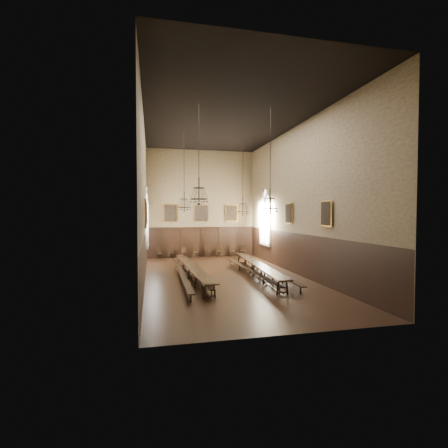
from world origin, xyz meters
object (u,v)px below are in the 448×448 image
object	(u,v)px
bench_right_inner	(250,272)
chandelier_back_right	(243,206)
chair_1	(171,255)
chair_3	(196,254)
bench_left_outer	(182,275)
bench_left_inner	(200,274)
chair_5	(219,253)
chair_0	(159,256)
chandelier_front_right	(270,201)
chandelier_front_left	(199,193)
chair_7	(243,253)
chair_4	(208,254)
chandelier_back_left	(184,202)
table_right	(257,270)
chair_6	(232,253)
bench_right_outer	(268,271)
chair_2	(184,255)
table_left	(192,273)

from	to	relation	value
bench_right_inner	chandelier_back_right	distance (m)	4.64
chair_1	chair_3	distance (m)	2.01
bench_left_outer	bench_left_inner	xyz separation A→B (m)	(1.10, 0.36, -0.02)
chair_1	bench_right_inner	bearing A→B (deg)	-54.33
chair_5	chair_0	bearing A→B (deg)	-160.73
chandelier_front_right	chandelier_front_left	bearing A→B (deg)	174.36
bench_right_inner	chair_7	world-z (taller)	chair_7
chair_0	chair_4	world-z (taller)	chair_4
bench_left_inner	chandelier_back_left	xyz separation A→B (m)	(-0.62, 2.78, 4.16)
table_right	chair_6	size ratio (longest dim) A/B	9.90
table_right	chandelier_front_left	size ratio (longest dim) A/B	2.08
table_right	chair_5	distance (m)	8.58
chandelier_back_left	bench_left_outer	bearing A→B (deg)	-98.67
bench_right_inner	chair_5	xyz separation A→B (m)	(-0.05, 8.65, 0.04)
bench_right_outer	chair_6	world-z (taller)	chair_6
chair_5	chandelier_front_right	xyz separation A→B (m)	(0.27, -11.34, 4.01)
table_right	chair_1	distance (m)	9.72
chair_5	chair_7	xyz separation A→B (m)	(2.12, -0.02, -0.01)
chair_4	chandelier_front_left	distance (m)	12.10
bench_right_inner	chandelier_back_left	distance (m)	6.21
chair_5	chair_1	bearing A→B (deg)	-162.39
bench_left_inner	chair_3	xyz separation A→B (m)	(0.87, 8.43, 0.04)
chair_2	chair_7	xyz separation A→B (m)	(5.04, 0.02, 0.03)
chair_3	chandelier_back_left	world-z (taller)	chandelier_back_left
chair_0	chair_4	size ratio (longest dim) A/B	0.88
bench_right_outer	chair_2	xyz separation A→B (m)	(-4.13, 8.61, -0.00)
table_right	chair_4	size ratio (longest dim) A/B	9.63
bench_left_outer	chair_0	world-z (taller)	chair_0
bench_right_outer	bench_right_inner	bearing A→B (deg)	179.76
table_right	chair_7	xyz separation A→B (m)	(1.58, 8.54, -0.08)
chair_1	chair_7	distance (m)	6.10
table_left	table_right	bearing A→B (deg)	1.51
chair_7	chandelier_front_right	size ratio (longest dim) A/B	0.19
chair_6	chair_7	distance (m)	0.95
chandelier_back_left	chandelier_back_right	world-z (taller)	same
chandelier_back_right	chandelier_back_left	bearing A→B (deg)	171.86
chair_4	bench_left_outer	bearing A→B (deg)	-108.47
bench_right_outer	chandelier_back_right	bearing A→B (deg)	109.99
bench_left_inner	chair_4	distance (m)	8.69
table_left	chair_4	distance (m)	9.01
table_right	bench_right_outer	distance (m)	0.68
table_left	chandelier_front_left	world-z (taller)	chandelier_front_left
bench_left_outer	bench_right_outer	xyz separation A→B (m)	(5.14, 0.16, -0.01)
bench_left_inner	chandelier_back_right	distance (m)	5.52
bench_left_inner	chandelier_front_left	world-z (taller)	chandelier_front_left
bench_left_inner	chair_7	xyz separation A→B (m)	(4.96, 8.43, 0.04)
chair_1	bench_right_outer	bearing A→B (deg)	-48.42
table_left	chair_2	bearing A→B (deg)	87.37
bench_left_inner	chandelier_back_left	distance (m)	5.05
chair_0	chair_5	xyz separation A→B (m)	(4.93, 0.09, 0.03)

